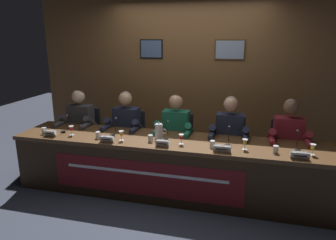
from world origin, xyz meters
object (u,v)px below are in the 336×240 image
object	(u,v)px
juice_glass_far_left	(71,129)
microphone_right	(228,139)
panelist_right	(229,136)
chair_far_right	(284,155)
nameplate_center	(162,143)
nameplate_right	(222,149)
water_pitcher_central	(159,131)
water_cup_left	(98,135)
microphone_left	(114,129)
panelist_center	(175,132)
panelist_left	(125,128)
water_cup_far_right	(276,150)
chair_center	(178,146)
water_cup_right	(212,145)
water_cup_far_left	(44,131)
juice_glass_center	(181,137)
chair_right	(229,150)
panelist_far_right	(288,140)
nameplate_far_right	(300,155)
microphone_far_left	(64,126)
juice_glass_left	(121,134)
water_cup_center	(151,139)
juice_glass_far_right	(313,148)
juice_glass_right	(245,142)
panelist_far_left	(78,124)
chair_left	(130,142)
conference_table	(165,159)
microphone_center	(166,133)
nameplate_far_left	(50,133)
nameplate_left	(107,139)
chair_far_left	(86,138)

from	to	relation	value
juice_glass_far_left	microphone_right	xyz separation A→B (m)	(2.01, 0.11, -0.01)
panelist_right	chair_far_right	distance (m)	0.81
nameplate_center	nameplate_right	distance (m)	0.70
nameplate_center	water_pitcher_central	world-z (taller)	water_pitcher_central
water_cup_left	microphone_left	distance (m)	0.23
panelist_center	panelist_left	bearing A→B (deg)	180.00
nameplate_right	water_cup_far_right	world-z (taller)	water_cup_far_right
chair_center	nameplate_right	xyz separation A→B (m)	(0.70, -0.85, 0.33)
juice_glass_far_left	water_cup_right	size ratio (longest dim) A/B	1.46
microphone_left	water_cup_far_left	bearing A→B (deg)	-168.45
juice_glass_far_left	juice_glass_center	bearing A→B (deg)	0.26
chair_center	chair_right	bearing A→B (deg)	0.00
chair_far_right	panelist_far_right	xyz separation A→B (m)	(0.00, -0.20, 0.28)
nameplate_far_right	water_cup_far_right	distance (m)	0.26
microphone_far_left	panelist_center	world-z (taller)	panelist_center
juice_glass_left	water_cup_center	bearing A→B (deg)	7.49
panelist_far_right	juice_glass_far_right	distance (m)	0.54
juice_glass_right	chair_far_right	bearing A→B (deg)	53.15
juice_glass_center	water_cup_left	bearing A→B (deg)	-177.77
chair_center	nameplate_far_right	size ratio (longest dim) A/B	4.70
panelist_far_left	panelist_center	bearing A→B (deg)	0.00
chair_left	water_cup_right	size ratio (longest dim) A/B	10.61
panelist_left	chair_right	size ratio (longest dim) A/B	1.36
conference_table	chair_left	world-z (taller)	chair_left
juice_glass_center	chair_far_right	xyz separation A→B (m)	(1.27, 0.71, -0.38)
juice_glass_center	nameplate_right	distance (m)	0.52
panelist_center	chair_right	distance (m)	0.81
panelist_left	juice_glass_left	size ratio (longest dim) A/B	9.92
chair_right	nameplate_right	size ratio (longest dim) A/B	4.58
water_cup_left	panelist_left	bearing A→B (deg)	76.35
water_cup_right	microphone_center	bearing A→B (deg)	164.07
microphone_far_left	water_cup_center	distance (m)	1.26
nameplate_far_left	microphone_center	world-z (taller)	microphone_center
water_cup_far_left	microphone_far_left	xyz separation A→B (m)	(0.21, 0.16, 0.04)
juice_glass_center	microphone_center	xyz separation A→B (m)	(-0.22, 0.14, -0.01)
juice_glass_far_left	nameplate_center	size ratio (longest dim) A/B	0.78
water_cup_center	juice_glass_far_right	bearing A→B (deg)	0.47
conference_table	water_cup_left	xyz separation A→B (m)	(-0.86, -0.07, 0.26)
juice_glass_far_left	juice_glass_far_right	distance (m)	2.92
panelist_far_left	juice_glass_far_left	bearing A→B (deg)	-68.16
juice_glass_far_left	nameplate_left	xyz separation A→B (m)	(0.57, -0.15, -0.05)
panelist_far_left	nameplate_right	distance (m)	2.26
water_cup_far_right	water_cup_right	bearing A→B (deg)	-179.79
chair_far_left	water_cup_left	world-z (taller)	chair_far_left
conference_table	water_cup_far_left	world-z (taller)	water_cup_far_left
chair_far_left	juice_glass_right	world-z (taller)	chair_far_left
chair_left	juice_glass_right	size ratio (longest dim) A/B	7.28
nameplate_center	water_cup_far_right	distance (m)	1.28
chair_far_left	water_cup_center	bearing A→B (deg)	-28.95
water_cup_far_left	water_cup_right	distance (m)	2.22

